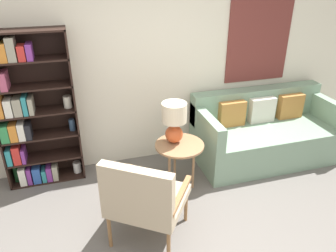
% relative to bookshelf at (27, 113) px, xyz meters
% --- Properties ---
extents(wall_back, '(6.40, 0.08, 2.70)m').
position_rel_bookshelf_xyz_m(wall_back, '(1.46, 0.18, 0.44)').
color(wall_back, silver).
rests_on(wall_back, ground_plane).
extents(bookshelf, '(0.88, 0.30, 1.83)m').
position_rel_bookshelf_xyz_m(bookshelf, '(0.00, 0.00, 0.00)').
color(bookshelf, black).
rests_on(bookshelf, ground_plane).
extents(armchair, '(0.92, 0.91, 0.94)m').
position_rel_bookshelf_xyz_m(armchair, '(1.03, -1.38, -0.37)').
color(armchair, olive).
rests_on(armchair, ground_plane).
extents(couch, '(1.91, 0.90, 0.90)m').
position_rel_bookshelf_xyz_m(couch, '(2.97, -0.28, -0.57)').
color(couch, gray).
rests_on(couch, ground_plane).
extents(side_table, '(0.57, 0.57, 0.58)m').
position_rel_bookshelf_xyz_m(side_table, '(1.62, -0.62, -0.39)').
color(side_table, '#99704C').
rests_on(side_table, ground_plane).
extents(table_lamp, '(0.28, 0.28, 0.49)m').
position_rel_bookshelf_xyz_m(table_lamp, '(1.58, -0.55, -0.05)').
color(table_lamp, '#C65128').
rests_on(table_lamp, side_table).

